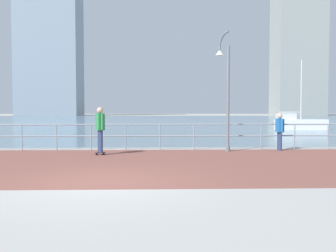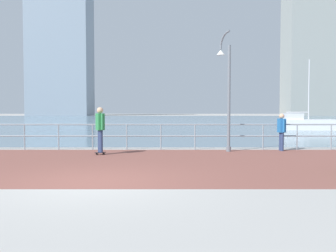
% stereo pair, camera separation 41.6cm
% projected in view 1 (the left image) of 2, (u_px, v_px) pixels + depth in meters
% --- Properties ---
extents(ground, '(220.00, 220.00, 0.00)m').
position_uv_depth(ground, '(147.00, 122.00, 48.10)').
color(ground, '#ADAAA5').
extents(brick_paving, '(28.00, 7.47, 0.01)m').
position_uv_depth(brick_paving, '(115.00, 163.00, 11.21)').
color(brick_paving, brown).
rests_on(brick_paving, ground).
extents(harbor_water, '(180.00, 88.00, 0.00)m').
position_uv_depth(harbor_water, '(149.00, 120.00, 59.88)').
color(harbor_water, slate).
rests_on(harbor_water, ground).
extents(waterfront_railing, '(25.25, 0.06, 1.07)m').
position_uv_depth(waterfront_railing, '(126.00, 132.00, 14.91)').
color(waterfront_railing, '#8C99A3').
rests_on(waterfront_railing, ground).
extents(lamppost, '(0.54, 0.75, 4.76)m').
position_uv_depth(lamppost, '(225.00, 85.00, 14.50)').
color(lamppost, slate).
rests_on(lamppost, ground).
extents(skateboarder, '(0.40, 0.52, 1.74)m').
position_uv_depth(skateboarder, '(100.00, 126.00, 13.22)').
color(skateboarder, black).
rests_on(skateboarder, ground).
extents(bystander, '(0.26, 0.55, 1.50)m').
position_uv_depth(bystander, '(280.00, 129.00, 14.74)').
color(bystander, navy).
rests_on(bystander, ground).
extents(sailboat_gray, '(4.12, 1.43, 5.72)m').
position_uv_depth(sailboat_gray, '(299.00, 123.00, 29.96)').
color(sailboat_gray, white).
rests_on(sailboat_gray, ground).
extents(tower_slate, '(13.64, 10.30, 39.08)m').
position_uv_depth(tower_slate, '(298.00, 52.00, 106.71)').
color(tower_slate, '#939993').
rests_on(tower_slate, ground).
extents(tower_beige, '(17.73, 11.61, 39.79)m').
position_uv_depth(tower_beige, '(50.00, 51.00, 107.72)').
color(tower_beige, '#8493A3').
rests_on(tower_beige, ground).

